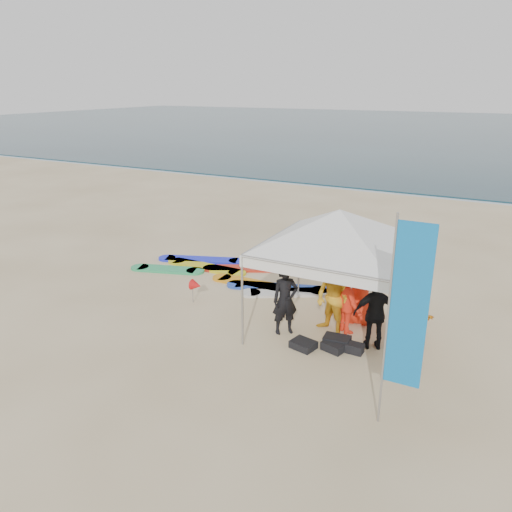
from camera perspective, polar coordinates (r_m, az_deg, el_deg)
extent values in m
plane|color=beige|center=(11.30, -7.44, -9.39)|extent=(120.00, 120.00, 0.00)
cube|color=#0C2633|center=(68.51, 23.38, 13.07)|extent=(160.00, 84.00, 0.08)
cube|color=silver|center=(27.42, 14.96, 7.14)|extent=(160.00, 1.20, 0.01)
imported|color=black|center=(11.17, 3.35, -5.03)|extent=(0.69, 0.68, 1.61)
imported|color=gold|center=(11.23, 8.75, -4.81)|extent=(1.02, 0.93, 1.70)
imported|color=red|center=(11.37, 10.58, -5.00)|extent=(1.14, 1.10, 1.56)
imported|color=black|center=(10.81, 13.54, -6.44)|extent=(1.01, 0.72, 1.60)
imported|color=red|center=(11.81, 11.89, -3.41)|extent=(0.98, 0.72, 1.85)
imported|color=orange|center=(11.30, 18.30, -7.43)|extent=(0.42, 0.95, 1.00)
cylinder|color=#A5A5A8|center=(13.11, 4.95, -0.33)|extent=(0.05, 0.05, 2.04)
cylinder|color=#A5A5A8|center=(12.34, 18.11, -2.50)|extent=(0.05, 0.05, 2.04)
cylinder|color=#A5A5A8|center=(10.56, -1.58, -5.20)|extent=(0.05, 0.05, 2.04)
cylinder|color=#A5A5A8|center=(9.59, 14.75, -8.51)|extent=(0.05, 0.05, 2.04)
cube|color=white|center=(9.61, 6.35, -2.02)|extent=(3.15, 0.02, 0.24)
cube|color=white|center=(12.37, 11.59, 2.51)|extent=(3.15, 0.02, 0.24)
cube|color=white|center=(11.51, 2.10, 1.66)|extent=(0.02, 3.15, 0.24)
cube|color=white|center=(10.62, 17.10, -0.70)|extent=(0.02, 3.15, 0.24)
pyramid|color=white|center=(10.71, 9.56, 5.27)|extent=(4.32, 4.32, 0.81)
cylinder|color=#A5A5A8|center=(8.11, 14.76, -7.60)|extent=(0.04, 0.04, 3.60)
cube|color=#0B71BF|center=(7.91, 17.11, -5.64)|extent=(0.57, 0.03, 2.67)
cylinder|color=#A5A5A8|center=(12.96, -7.25, -4.05)|extent=(0.02, 0.02, 0.60)
cone|color=red|center=(12.82, -6.85, -3.34)|extent=(0.28, 0.28, 0.28)
cube|color=black|center=(11.03, 9.24, -9.60)|extent=(0.59, 0.41, 0.22)
cube|color=black|center=(10.85, 8.79, -10.22)|extent=(0.52, 0.41, 0.18)
cube|color=black|center=(10.87, 5.43, -10.05)|extent=(0.58, 0.50, 0.16)
cube|color=black|center=(10.85, 11.22, -10.30)|extent=(0.36, 0.26, 0.20)
cube|color=#2BA05F|center=(15.36, -10.11, -1.52)|extent=(1.84, 1.04, 0.07)
cube|color=#1B26E7|center=(16.04, -6.23, -0.43)|extent=(2.34, 1.29, 0.07)
cube|color=orange|center=(14.08, -0.64, -3.14)|extent=(1.87, 0.57, 0.07)
cube|color=gold|center=(15.40, -5.75, -1.26)|extent=(2.23, 0.57, 0.07)
cube|color=#2247B7|center=(13.81, 2.53, -3.63)|extent=(2.40, 1.22, 0.07)
cube|color=red|center=(15.21, -0.79, -1.43)|extent=(2.28, 1.53, 0.07)
cube|color=silver|center=(13.49, 3.34, -4.20)|extent=(1.88, 1.40, 0.07)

